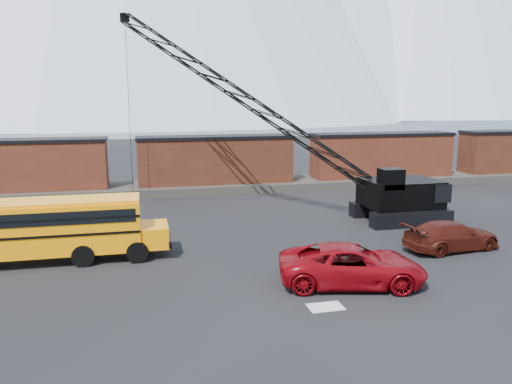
# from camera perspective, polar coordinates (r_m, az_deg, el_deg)

# --- Properties ---
(ground) EXTENTS (160.00, 160.00, 0.00)m
(ground) POSITION_cam_1_polar(r_m,az_deg,el_deg) (23.94, 3.36, -9.32)
(ground) COLOR black
(ground) RESTS_ON ground
(gravel_berm) EXTENTS (120.00, 5.00, 0.70)m
(gravel_berm) POSITION_cam_1_polar(r_m,az_deg,el_deg) (44.71, -4.59, 0.65)
(gravel_berm) COLOR #443F38
(gravel_berm) RESTS_ON ground
(boxcar_west_near) EXTENTS (13.70, 3.10, 4.17)m
(boxcar_west_near) POSITION_cam_1_polar(r_m,az_deg,el_deg) (44.92, -25.29, 2.80)
(boxcar_west_near) COLOR #451C13
(boxcar_west_near) RESTS_ON gravel_berm
(boxcar_mid) EXTENTS (13.70, 3.10, 4.17)m
(boxcar_mid) POSITION_cam_1_polar(r_m,az_deg,el_deg) (44.35, -4.64, 3.72)
(boxcar_mid) COLOR #522417
(boxcar_mid) RESTS_ON gravel_berm
(boxcar_east_near) EXTENTS (13.70, 3.10, 4.17)m
(boxcar_east_near) POSITION_cam_1_polar(r_m,az_deg,el_deg) (49.28, 14.14, 4.14)
(boxcar_east_near) COLOR #451C13
(boxcar_east_near) RESTS_ON gravel_berm
(snow_patch) EXTENTS (1.40, 0.90, 0.02)m
(snow_patch) POSITION_cam_1_polar(r_m,az_deg,el_deg) (20.58, 7.96, -12.87)
(snow_patch) COLOR silver
(snow_patch) RESTS_ON ground
(school_bus) EXTENTS (11.65, 2.65, 3.19)m
(school_bus) POSITION_cam_1_polar(r_m,az_deg,el_deg) (27.17, -22.95, -3.77)
(school_bus) COLOR #FF9005
(school_bus) RESTS_ON ground
(red_pickup) EXTENTS (6.99, 4.41, 1.80)m
(red_pickup) POSITION_cam_1_polar(r_m,az_deg,el_deg) (22.75, 10.92, -8.20)
(red_pickup) COLOR maroon
(red_pickup) RESTS_ON ground
(maroon_suv) EXTENTS (5.72, 2.90, 1.59)m
(maroon_suv) POSITION_cam_1_polar(r_m,az_deg,el_deg) (29.30, 21.44, -4.66)
(maroon_suv) COLOR #41120B
(maroon_suv) RESTS_ON ground
(crawler_crane) EXTENTS (20.86, 13.30, 14.58)m
(crawler_crane) POSITION_cam_1_polar(r_m,az_deg,el_deg) (35.89, -1.58, 10.78)
(crawler_crane) COLOR black
(crawler_crane) RESTS_ON ground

